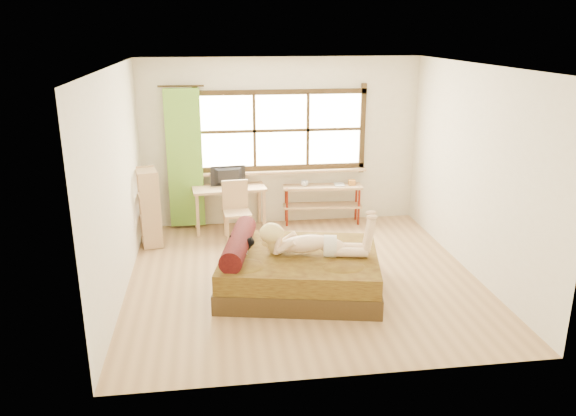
{
  "coord_description": "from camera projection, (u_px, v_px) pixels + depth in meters",
  "views": [
    {
      "loc": [
        -1.11,
        -6.67,
        3.13
      ],
      "look_at": [
        -0.17,
        0.2,
        0.89
      ],
      "focal_mm": 35.0,
      "sensor_mm": 36.0,
      "label": 1
    }
  ],
  "objects": [
    {
      "name": "window",
      "position": [
        281.0,
        133.0,
        9.02
      ],
      "size": [
        2.8,
        0.16,
        1.46
      ],
      "color": "#FFEDBF",
      "rests_on": "wall_back"
    },
    {
      "name": "woman",
      "position": [
        313.0,
        232.0,
        6.78
      ],
      "size": [
        1.4,
        0.65,
        0.58
      ],
      "primitive_type": null,
      "rotation": [
        0.0,
        0.0,
        -0.2
      ],
      "color": "beige",
      "rests_on": "bed"
    },
    {
      "name": "wall_back",
      "position": [
        281.0,
        142.0,
        9.1
      ],
      "size": [
        4.5,
        0.0,
        4.5
      ],
      "primitive_type": "plane",
      "rotation": [
        1.57,
        0.0,
        0.0
      ],
      "color": "silver",
      "rests_on": "floor"
    },
    {
      "name": "chair",
      "position": [
        236.0,
        207.0,
        8.63
      ],
      "size": [
        0.44,
        0.44,
        0.9
      ],
      "rotation": [
        0.0,
        0.0,
        0.09
      ],
      "color": "tan",
      "rests_on": "floor"
    },
    {
      "name": "ceiling",
      "position": [
        305.0,
        66.0,
        6.57
      ],
      "size": [
        4.5,
        4.5,
        0.0
      ],
      "primitive_type": "plane",
      "rotation": [
        3.14,
        0.0,
        0.0
      ],
      "color": "white",
      "rests_on": "wall_back"
    },
    {
      "name": "book",
      "position": [
        334.0,
        185.0,
        9.26
      ],
      "size": [
        0.18,
        0.24,
        0.02
      ],
      "primitive_type": "imported",
      "rotation": [
        0.0,
        0.0,
        -0.08
      ],
      "color": "gray",
      "rests_on": "pipe_shelf"
    },
    {
      "name": "wall_left",
      "position": [
        118.0,
        184.0,
        6.69
      ],
      "size": [
        0.0,
        4.5,
        4.5
      ],
      "primitive_type": "plane",
      "rotation": [
        1.57,
        0.0,
        1.57
      ],
      "color": "silver",
      "rests_on": "floor"
    },
    {
      "name": "wall_front",
      "position": [
        346.0,
        243.0,
        4.86
      ],
      "size": [
        4.5,
        0.0,
        4.5
      ],
      "primitive_type": "plane",
      "rotation": [
        -1.57,
        0.0,
        0.0
      ],
      "color": "silver",
      "rests_on": "floor"
    },
    {
      "name": "desk",
      "position": [
        229.0,
        193.0,
        8.93
      ],
      "size": [
        1.19,
        0.63,
        0.72
      ],
      "rotation": [
        0.0,
        0.0,
        0.09
      ],
      "color": "tan",
      "rests_on": "floor"
    },
    {
      "name": "pipe_shelf",
      "position": [
        323.0,
        196.0,
        9.29
      ],
      "size": [
        1.32,
        0.43,
        0.73
      ],
      "rotation": [
        0.0,
        0.0,
        -0.08
      ],
      "color": "tan",
      "rests_on": "floor"
    },
    {
      "name": "cup",
      "position": [
        305.0,
        183.0,
        9.18
      ],
      "size": [
        0.13,
        0.13,
        0.09
      ],
      "primitive_type": "imported",
      "rotation": [
        0.0,
        0.0,
        -0.08
      ],
      "color": "gray",
      "rests_on": "pipe_shelf"
    },
    {
      "name": "kitten",
      "position": [
        240.0,
        244.0,
        6.86
      ],
      "size": [
        0.31,
        0.17,
        0.23
      ],
      "primitive_type": null,
      "rotation": [
        0.0,
        0.0,
        -0.2
      ],
      "color": "black",
      "rests_on": "bed"
    },
    {
      "name": "wall_right",
      "position": [
        475.0,
        171.0,
        7.27
      ],
      "size": [
        0.0,
        4.5,
        4.5
      ],
      "primitive_type": "plane",
      "rotation": [
        1.57,
        0.0,
        -1.57
      ],
      "color": "silver",
      "rests_on": "floor"
    },
    {
      "name": "bed",
      "position": [
        296.0,
        270.0,
        6.97
      ],
      "size": [
        2.2,
        1.9,
        0.73
      ],
      "rotation": [
        0.0,
        0.0,
        -0.2
      ],
      "color": "black",
      "rests_on": "floor"
    },
    {
      "name": "monitor",
      "position": [
        228.0,
        176.0,
        8.9
      ],
      "size": [
        0.56,
        0.12,
        0.32
      ],
      "primitive_type": "imported",
      "rotation": [
        0.0,
        0.0,
        3.24
      ],
      "color": "black",
      "rests_on": "desk"
    },
    {
      "name": "bookshelf",
      "position": [
        149.0,
        207.0,
        8.33
      ],
      "size": [
        0.38,
        0.55,
        1.15
      ],
      "rotation": [
        0.0,
        0.0,
        0.21
      ],
      "color": "tan",
      "rests_on": "floor"
    },
    {
      "name": "curtain",
      "position": [
        185.0,
        159.0,
        8.85
      ],
      "size": [
        0.55,
        0.1,
        2.2
      ],
      "primitive_type": "cube",
      "color": "#699C2A",
      "rests_on": "wall_back"
    },
    {
      "name": "floor",
      "position": [
        303.0,
        276.0,
        7.39
      ],
      "size": [
        4.5,
        4.5,
        0.0
      ],
      "primitive_type": "plane",
      "color": "#9E754C",
      "rests_on": "ground"
    }
  ]
}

